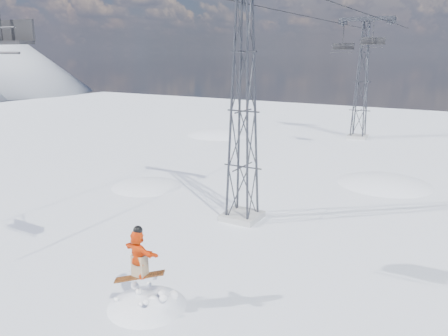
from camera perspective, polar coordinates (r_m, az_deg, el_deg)
The scene contains 8 objects.
ground at distance 16.87m, azimuth -13.17°, elevation -14.67°, with size 120.00×120.00×0.00m, color white.
snow_terrain at distance 39.44m, azimuth 3.87°, elevation -12.02°, with size 39.00×37.00×22.00m.
lift_tower_near at distance 21.04m, azimuth 2.53°, elevation 7.35°, with size 5.20×1.80×11.43m.
lift_tower_far at distance 44.69m, azimuth 17.55°, elevation 10.65°, with size 5.20×1.80×11.43m.
haul_cables at distance 31.65m, azimuth 12.74°, elevation 19.29°, with size 4.46×51.00×0.06m.
lift_chair_near at distance 14.19m, azimuth -26.88°, elevation 15.31°, with size 2.17×0.62×2.69m.
lift_chair_mid at distance 36.81m, azimuth 18.83°, elevation 15.34°, with size 1.85×0.53×2.29m.
lift_chair_far at distance 45.65m, azimuth 15.25°, elevation 14.99°, with size 2.13×0.61×2.65m.
Camera 1 is at (10.27, -10.58, 8.20)m, focal length 35.00 mm.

